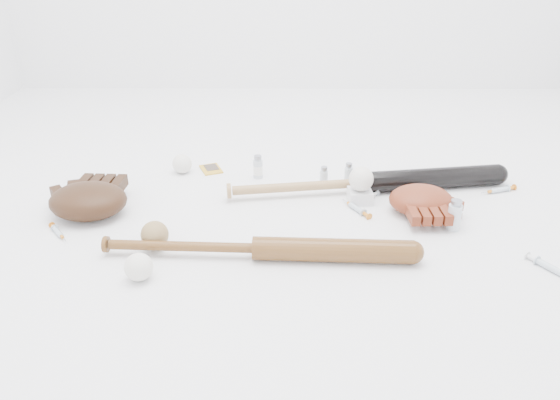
{
  "coord_description": "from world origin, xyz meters",
  "views": [
    {
      "loc": [
        -0.04,
        -1.5,
        0.81
      ],
      "look_at": [
        -0.05,
        -0.01,
        0.06
      ],
      "focal_mm": 35.0,
      "sensor_mm": 36.0,
      "label": 1
    }
  ],
  "objects_px": {
    "bat_dark": "(367,182)",
    "pedestal": "(360,196)",
    "glove_dark": "(88,200)",
    "bat_wood": "(256,248)"
  },
  "relations": [
    {
      "from": "bat_dark",
      "to": "pedestal",
      "type": "xyz_separation_m",
      "value": [
        -0.03,
        -0.07,
        -0.02
      ]
    },
    {
      "from": "bat_dark",
      "to": "pedestal",
      "type": "relative_size",
      "value": 13.34
    },
    {
      "from": "bat_wood",
      "to": "glove_dark",
      "type": "xyz_separation_m",
      "value": [
        -0.53,
        0.25,
        0.02
      ]
    },
    {
      "from": "bat_dark",
      "to": "glove_dark",
      "type": "xyz_separation_m",
      "value": [
        -0.89,
        -0.17,
        0.02
      ]
    },
    {
      "from": "bat_dark",
      "to": "bat_wood",
      "type": "height_order",
      "value": "bat_dark"
    },
    {
      "from": "bat_dark",
      "to": "glove_dark",
      "type": "height_order",
      "value": "glove_dark"
    },
    {
      "from": "bat_wood",
      "to": "pedestal",
      "type": "xyz_separation_m",
      "value": [
        0.32,
        0.35,
        -0.01
      ]
    },
    {
      "from": "glove_dark",
      "to": "pedestal",
      "type": "relative_size",
      "value": 3.82
    },
    {
      "from": "bat_dark",
      "to": "bat_wood",
      "type": "bearing_deg",
      "value": -138.94
    },
    {
      "from": "glove_dark",
      "to": "pedestal",
      "type": "distance_m",
      "value": 0.86
    }
  ]
}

